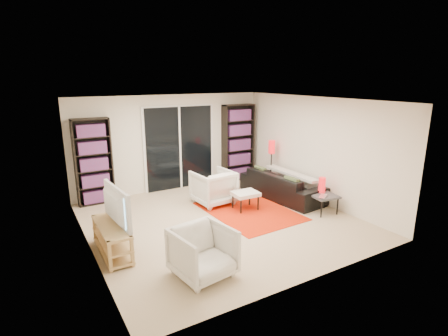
{
  "coord_description": "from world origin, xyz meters",
  "views": [
    {
      "loc": [
        -3.28,
        -5.7,
        2.82
      ],
      "look_at": [
        0.25,
        0.3,
        1.0
      ],
      "focal_mm": 28.0,
      "sensor_mm": 36.0,
      "label": 1
    }
  ],
  "objects_px": {
    "sofa": "(282,185)",
    "side_table": "(324,197)",
    "armchair_back": "(213,187)",
    "floor_lamp": "(272,152)",
    "bookshelf_left": "(93,162)",
    "ottoman": "(246,194)",
    "armchair_front": "(203,252)",
    "tv_stand": "(112,239)",
    "bookshelf_right": "(238,143)"
  },
  "relations": [
    {
      "from": "bookshelf_right",
      "to": "armchair_back",
      "type": "bearing_deg",
      "value": -138.33
    },
    {
      "from": "armchair_front",
      "to": "floor_lamp",
      "type": "relative_size",
      "value": 0.65
    },
    {
      "from": "armchair_front",
      "to": "side_table",
      "type": "relative_size",
      "value": 1.4
    },
    {
      "from": "armchair_back",
      "to": "ottoman",
      "type": "height_order",
      "value": "armchair_back"
    },
    {
      "from": "sofa",
      "to": "armchair_back",
      "type": "relative_size",
      "value": 2.53
    },
    {
      "from": "ottoman",
      "to": "floor_lamp",
      "type": "bearing_deg",
      "value": 34.45
    },
    {
      "from": "armchair_back",
      "to": "floor_lamp",
      "type": "distance_m",
      "value": 2.0
    },
    {
      "from": "tv_stand",
      "to": "sofa",
      "type": "relative_size",
      "value": 0.57
    },
    {
      "from": "side_table",
      "to": "ottoman",
      "type": "bearing_deg",
      "value": 143.04
    },
    {
      "from": "bookshelf_left",
      "to": "ottoman",
      "type": "xyz_separation_m",
      "value": [
        2.72,
        -2.07,
        -0.63
      ]
    },
    {
      "from": "ottoman",
      "to": "sofa",
      "type": "bearing_deg",
      "value": 10.47
    },
    {
      "from": "sofa",
      "to": "floor_lamp",
      "type": "height_order",
      "value": "floor_lamp"
    },
    {
      "from": "side_table",
      "to": "sofa",
      "type": "bearing_deg",
      "value": 96.05
    },
    {
      "from": "bookshelf_right",
      "to": "side_table",
      "type": "distance_m",
      "value": 3.15
    },
    {
      "from": "armchair_back",
      "to": "sofa",
      "type": "bearing_deg",
      "value": 159.63
    },
    {
      "from": "tv_stand",
      "to": "side_table",
      "type": "bearing_deg",
      "value": -6.11
    },
    {
      "from": "tv_stand",
      "to": "side_table",
      "type": "relative_size",
      "value": 2.11
    },
    {
      "from": "sofa",
      "to": "side_table",
      "type": "xyz_separation_m",
      "value": [
        0.13,
        -1.22,
        0.04
      ]
    },
    {
      "from": "sofa",
      "to": "ottoman",
      "type": "bearing_deg",
      "value": 94.75
    },
    {
      "from": "bookshelf_left",
      "to": "sofa",
      "type": "bearing_deg",
      "value": -25.23
    },
    {
      "from": "side_table",
      "to": "floor_lamp",
      "type": "relative_size",
      "value": 0.47
    },
    {
      "from": "side_table",
      "to": "bookshelf_left",
      "type": "bearing_deg",
      "value": 142.85
    },
    {
      "from": "side_table",
      "to": "floor_lamp",
      "type": "height_order",
      "value": "floor_lamp"
    },
    {
      "from": "bookshelf_left",
      "to": "ottoman",
      "type": "bearing_deg",
      "value": -37.24
    },
    {
      "from": "floor_lamp",
      "to": "ottoman",
      "type": "bearing_deg",
      "value": -145.55
    },
    {
      "from": "tv_stand",
      "to": "bookshelf_right",
      "type": "bearing_deg",
      "value": 32.38
    },
    {
      "from": "bookshelf_left",
      "to": "side_table",
      "type": "height_order",
      "value": "bookshelf_left"
    },
    {
      "from": "bookshelf_left",
      "to": "side_table",
      "type": "xyz_separation_m",
      "value": [
        4.05,
        -3.07,
        -0.62
      ]
    },
    {
      "from": "floor_lamp",
      "to": "armchair_front",
      "type": "bearing_deg",
      "value": -140.25
    },
    {
      "from": "armchair_back",
      "to": "tv_stand",
      "type": "bearing_deg",
      "value": 21.45
    },
    {
      "from": "ottoman",
      "to": "side_table",
      "type": "relative_size",
      "value": 0.97
    },
    {
      "from": "ottoman",
      "to": "side_table",
      "type": "height_order",
      "value": "same"
    },
    {
      "from": "bookshelf_left",
      "to": "floor_lamp",
      "type": "height_order",
      "value": "bookshelf_left"
    },
    {
      "from": "bookshelf_left",
      "to": "side_table",
      "type": "distance_m",
      "value": 5.12
    },
    {
      "from": "tv_stand",
      "to": "sofa",
      "type": "bearing_deg",
      "value": 10.3
    },
    {
      "from": "armchair_back",
      "to": "bookshelf_left",
      "type": "bearing_deg",
      "value": -35.06
    },
    {
      "from": "bookshelf_left",
      "to": "armchair_front",
      "type": "xyz_separation_m",
      "value": [
        0.72,
        -3.95,
        -0.61
      ]
    },
    {
      "from": "sofa",
      "to": "floor_lamp",
      "type": "xyz_separation_m",
      "value": [
        0.28,
        0.79,
        0.62
      ]
    },
    {
      "from": "bookshelf_left",
      "to": "sofa",
      "type": "xyz_separation_m",
      "value": [
        3.92,
        -1.85,
        -0.66
      ]
    },
    {
      "from": "sofa",
      "to": "side_table",
      "type": "distance_m",
      "value": 1.23
    },
    {
      "from": "bookshelf_left",
      "to": "armchair_back",
      "type": "xyz_separation_m",
      "value": [
        2.3,
        -1.38,
        -0.59
      ]
    },
    {
      "from": "bookshelf_left",
      "to": "floor_lamp",
      "type": "bearing_deg",
      "value": -14.06
    },
    {
      "from": "bookshelf_left",
      "to": "tv_stand",
      "type": "relative_size",
      "value": 1.59
    },
    {
      "from": "armchair_back",
      "to": "ottoman",
      "type": "relative_size",
      "value": 1.52
    },
    {
      "from": "bookshelf_right",
      "to": "side_table",
      "type": "bearing_deg",
      "value": -86.29
    },
    {
      "from": "armchair_front",
      "to": "ottoman",
      "type": "height_order",
      "value": "armchair_front"
    },
    {
      "from": "tv_stand",
      "to": "side_table",
      "type": "distance_m",
      "value": 4.33
    },
    {
      "from": "bookshelf_left",
      "to": "armchair_front",
      "type": "relative_size",
      "value": 2.4
    },
    {
      "from": "bookshelf_right",
      "to": "ottoman",
      "type": "height_order",
      "value": "bookshelf_right"
    },
    {
      "from": "bookshelf_left",
      "to": "tv_stand",
      "type": "bearing_deg",
      "value": -95.7
    }
  ]
}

